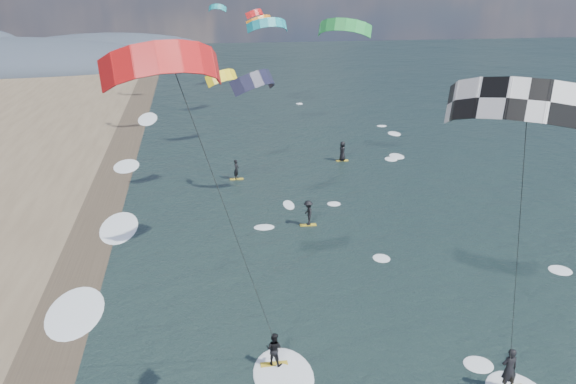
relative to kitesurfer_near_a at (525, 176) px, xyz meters
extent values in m
cube|color=#382D23|center=(-16.02, 9.07, -11.14)|extent=(3.00, 240.00, 0.00)
ellipsoid|color=#3D4756|center=(-26.02, 119.07, -11.14)|extent=(40.00, 18.00, 7.00)
imported|color=black|center=(3.26, 5.03, -10.12)|extent=(0.73, 0.51, 1.92)
cylinder|color=black|center=(1.26, 2.03, -3.76)|extent=(0.02, 0.02, 14.14)
cube|color=gold|center=(-6.06, 8.15, -11.11)|extent=(1.21, 0.37, 0.06)
imported|color=black|center=(-6.06, 8.15, -10.32)|extent=(0.93, 0.87, 1.53)
ellipsoid|color=white|center=(-5.76, 7.35, -11.14)|extent=(2.60, 4.20, 0.12)
cylinder|color=black|center=(-7.81, 5.15, -3.35)|extent=(0.02, 0.02, 14.72)
cube|color=gold|center=(-1.84, 23.65, -11.12)|extent=(1.10, 0.35, 0.05)
imported|color=black|center=(-1.84, 23.65, -10.23)|extent=(0.70, 1.15, 1.72)
cube|color=gold|center=(3.76, 37.96, -11.12)|extent=(1.10, 0.35, 0.05)
imported|color=black|center=(3.76, 37.96, -10.22)|extent=(0.57, 0.86, 1.73)
cube|color=gold|center=(-5.94, 34.11, -11.12)|extent=(1.10, 0.35, 0.05)
imported|color=black|center=(-5.94, 34.11, -10.28)|extent=(0.59, 0.69, 1.62)
ellipsoid|color=white|center=(-14.82, 14.07, -11.14)|extent=(2.40, 5.40, 0.11)
ellipsoid|color=white|center=(-14.82, 25.07, -11.14)|extent=(2.40, 5.40, 0.11)
ellipsoid|color=white|center=(-14.82, 39.07, -11.14)|extent=(2.40, 5.40, 0.11)
ellipsoid|color=white|center=(-14.82, 57.07, -11.14)|extent=(2.40, 5.40, 0.11)
camera|label=1|loc=(-8.88, -15.66, 5.52)|focal=40.00mm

